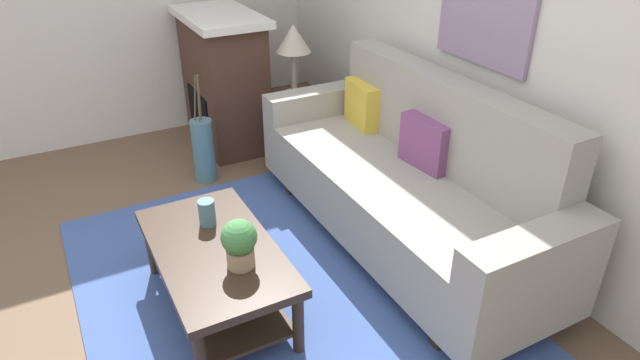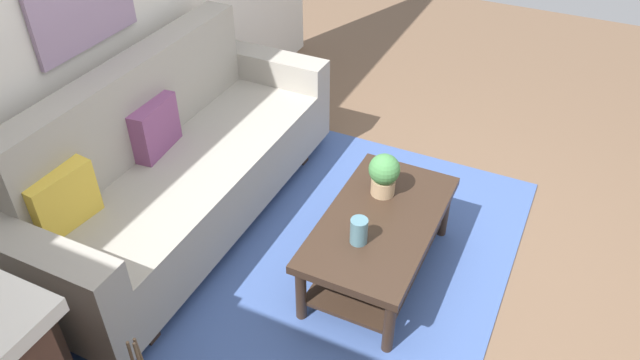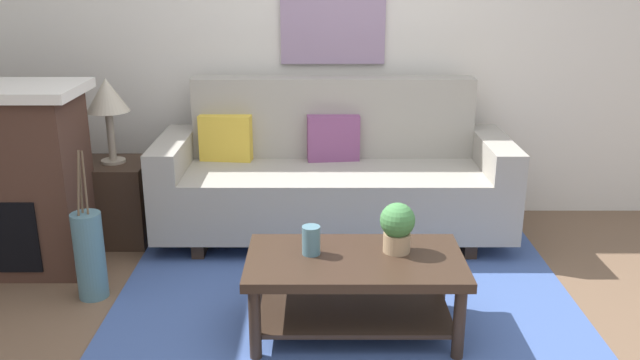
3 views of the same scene
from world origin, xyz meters
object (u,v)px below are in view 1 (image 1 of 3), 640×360
at_px(tabletop_vase, 207,213).
at_px(table_lamp, 293,41).
at_px(framed_painting, 487,1).
at_px(couch, 406,182).
at_px(potted_plant_tabletop, 239,242).
at_px(coffee_table, 216,264).
at_px(fireplace, 224,80).
at_px(throw_pillow_plum, 426,143).
at_px(throw_pillow_mustard, 362,104).
at_px(floor_vase, 204,151).
at_px(side_table, 295,124).

relative_size(tabletop_vase, table_lamp, 0.26).
bearing_deg(framed_painting, couch, -90.00).
bearing_deg(tabletop_vase, potted_plant_tabletop, 4.05).
bearing_deg(coffee_table, couch, 93.76).
distance_m(couch, table_lamp, 1.59).
bearing_deg(couch, fireplace, -166.06).
relative_size(throw_pillow_plum, coffee_table, 0.33).
height_order(couch, tabletop_vase, couch).
relative_size(potted_plant_tabletop, table_lamp, 0.46).
height_order(coffee_table, fireplace, fireplace).
bearing_deg(couch, table_lamp, -177.27).
xyz_separation_m(throw_pillow_plum, potted_plant_tabletop, (0.30, -1.36, -0.11)).
bearing_deg(couch, throw_pillow_plum, 90.00).
height_order(tabletop_vase, potted_plant_tabletop, potted_plant_tabletop).
distance_m(coffee_table, fireplace, 2.26).
relative_size(throw_pillow_mustard, framed_painting, 0.48).
distance_m(potted_plant_tabletop, fireplace, 2.43).
bearing_deg(framed_painting, coffee_table, -87.22).
bearing_deg(couch, floor_vase, -147.02).
distance_m(throw_pillow_plum, floor_vase, 1.79).
height_order(throw_pillow_plum, tabletop_vase, throw_pillow_plum).
xyz_separation_m(throw_pillow_plum, coffee_table, (0.09, -1.43, -0.37)).
height_order(side_table, table_lamp, table_lamp).
bearing_deg(couch, coffee_table, -86.24).
distance_m(potted_plant_tabletop, side_table, 2.15).
relative_size(potted_plant_tabletop, framed_painting, 0.35).
distance_m(fireplace, floor_vase, 0.81).
xyz_separation_m(throw_pillow_plum, fireplace, (-2.01, -0.62, -0.09)).
height_order(throw_pillow_mustard, floor_vase, throw_pillow_mustard).
height_order(tabletop_vase, floor_vase, tabletop_vase).
height_order(table_lamp, framed_painting, framed_painting).
bearing_deg(floor_vase, coffee_table, -14.85).
xyz_separation_m(coffee_table, floor_vase, (-1.49, 0.39, -0.06)).
xyz_separation_m(couch, coffee_table, (0.09, -1.30, -0.12)).
relative_size(throw_pillow_plum, side_table, 0.64).
height_order(couch, coffee_table, couch).
xyz_separation_m(floor_vase, framed_painting, (1.40, 1.38, 1.25)).
relative_size(potted_plant_tabletop, side_table, 0.47).
bearing_deg(potted_plant_tabletop, throw_pillow_mustard, 127.71).
xyz_separation_m(side_table, table_lamp, (0.00, 0.00, 0.71)).
relative_size(fireplace, framed_painting, 1.56).
xyz_separation_m(throw_pillow_mustard, side_table, (-0.74, -0.20, -0.40)).
distance_m(potted_plant_tabletop, floor_vase, 1.76).
bearing_deg(fireplace, couch, 13.94).
relative_size(side_table, table_lamp, 0.98).
distance_m(throw_pillow_mustard, floor_vase, 1.29).
bearing_deg(fireplace, side_table, 39.12).
relative_size(couch, throw_pillow_plum, 6.58).
bearing_deg(couch, side_table, -177.27).
relative_size(couch, fireplace, 2.04).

